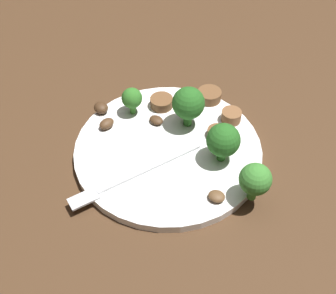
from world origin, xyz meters
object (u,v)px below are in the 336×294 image
at_px(sausage_slice_0, 209,95).
at_px(fork, 128,178).
at_px(broccoli_floret_2, 255,180).
at_px(broccoli_floret_3, 188,104).
at_px(sausage_slice_4, 217,133).
at_px(broccoli_floret_1, 132,99).
at_px(sausage_slice_1, 160,102).
at_px(mushroom_3, 156,120).
at_px(mushroom_0, 107,124).
at_px(sausage_slice_2, 231,116).
at_px(broccoli_floret_0, 223,141).
at_px(plate, 168,150).
at_px(mushroom_2, 217,196).
at_px(mushroom_1, 101,108).

bearing_deg(sausage_slice_0, fork, 47.15).
relative_size(broccoli_floret_2, broccoli_floret_3, 0.88).
bearing_deg(sausage_slice_4, broccoli_floret_1, -28.57).
distance_m(broccoli_floret_2, sausage_slice_1, 0.20).
bearing_deg(mushroom_3, sausage_slice_1, -104.90).
height_order(sausage_slice_0, mushroom_0, sausage_slice_0).
distance_m(sausage_slice_1, sausage_slice_2, 0.10).
relative_size(broccoli_floret_0, broccoli_floret_1, 1.35).
bearing_deg(mushroom_0, broccoli_floret_0, 152.66).
xyz_separation_m(plate, broccoli_floret_3, (-0.03, -0.04, 0.04)).
xyz_separation_m(plate, mushroom_0, (0.08, -0.05, 0.01)).
height_order(mushroom_0, mushroom_2, mushroom_0).
relative_size(broccoli_floret_1, mushroom_1, 1.86).
bearing_deg(broccoli_floret_0, mushroom_0, -27.34).
relative_size(sausage_slice_2, mushroom_1, 1.25).
xyz_separation_m(broccoli_floret_0, broccoli_floret_3, (0.03, -0.07, 0.00)).
distance_m(broccoli_floret_1, mushroom_0, 0.05).
xyz_separation_m(fork, broccoli_floret_2, (-0.14, 0.04, 0.03)).
bearing_deg(mushroom_1, sausage_slice_4, 156.63).
bearing_deg(fork, mushroom_3, -139.63).
bearing_deg(plate, mushroom_2, 117.88).
xyz_separation_m(broccoli_floret_3, mushroom_0, (0.11, -0.01, -0.03)).
relative_size(broccoli_floret_2, mushroom_3, 2.56).
relative_size(sausage_slice_4, mushroom_0, 1.22).
bearing_deg(mushroom_0, mushroom_1, -77.52).
bearing_deg(broccoli_floret_3, mushroom_1, -18.42).
distance_m(sausage_slice_1, mushroom_0, 0.08).
relative_size(sausage_slice_1, mushroom_2, 1.60).
distance_m(plate, sausage_slice_4, 0.07).
height_order(broccoli_floret_2, sausage_slice_4, broccoli_floret_2).
height_order(sausage_slice_2, mushroom_0, sausage_slice_2).
xyz_separation_m(broccoli_floret_3, mushroom_2, (-0.02, 0.13, -0.03)).
height_order(broccoli_floret_3, sausage_slice_2, broccoli_floret_3).
distance_m(plate, sausage_slice_0, 0.11).
height_order(broccoli_floret_2, mushroom_0, broccoli_floret_2).
bearing_deg(sausage_slice_1, mushroom_0, 24.10).
xyz_separation_m(fork, broccoli_floret_1, (-0.01, -0.12, 0.02)).
bearing_deg(sausage_slice_1, broccoli_floret_2, 117.77).
bearing_deg(broccoli_floret_2, mushroom_2, -2.99).
height_order(mushroom_1, mushroom_3, mushroom_1).
bearing_deg(fork, broccoli_floret_3, -159.42).
height_order(broccoli_floret_0, sausage_slice_0, broccoli_floret_0).
height_order(plate, mushroom_2, mushroom_2).
bearing_deg(mushroom_0, sausage_slice_4, 166.99).
bearing_deg(broccoli_floret_2, broccoli_floret_0, -69.49).
bearing_deg(sausage_slice_1, mushroom_2, 106.10).
relative_size(broccoli_floret_0, sausage_slice_4, 2.03).
distance_m(broccoli_floret_3, mushroom_1, 0.13).
height_order(broccoli_floret_2, mushroom_3, broccoli_floret_2).
height_order(broccoli_floret_0, sausage_slice_4, broccoli_floret_0).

